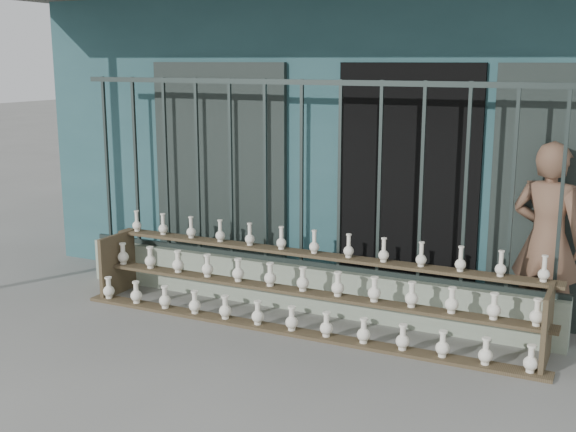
% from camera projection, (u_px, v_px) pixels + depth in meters
% --- Properties ---
extents(ground, '(60.00, 60.00, 0.00)m').
position_uv_depth(ground, '(236.00, 355.00, 6.05)').
color(ground, slate).
extents(workshop_building, '(7.40, 6.60, 3.21)m').
position_uv_depth(workshop_building, '(395.00, 123.00, 9.42)').
color(workshop_building, '#285155').
rests_on(workshop_building, ground).
extents(parapet_wall, '(5.00, 0.20, 0.45)m').
position_uv_depth(parapet_wall, '(301.00, 287.00, 7.14)').
color(parapet_wall, '#9AA991').
rests_on(parapet_wall, ground).
extents(security_fence, '(5.00, 0.04, 1.80)m').
position_uv_depth(security_fence, '(302.00, 174.00, 6.90)').
color(security_fence, '#283330').
rests_on(security_fence, parapet_wall).
extents(shelf_rack, '(4.50, 0.68, 0.85)m').
position_uv_depth(shelf_rack, '(302.00, 288.00, 6.66)').
color(shelf_rack, brown).
rests_on(shelf_rack, ground).
extents(elderly_woman, '(0.72, 0.57, 1.75)m').
position_uv_depth(elderly_woman, '(547.00, 241.00, 6.31)').
color(elderly_woman, brown).
rests_on(elderly_woman, ground).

